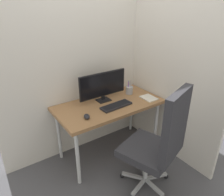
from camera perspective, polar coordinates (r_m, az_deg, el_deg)
The scene contains 10 objects.
ground_plane at distance 2.97m, azimuth -0.71°, elevation -13.99°, with size 8.00×8.00×0.00m, color #4C4C51.
wall_back at distance 2.66m, azimuth -5.37°, elevation 14.73°, with size 2.46×0.04×2.80m, color silver.
wall_side_right at distance 2.67m, azimuth 13.72°, elevation 14.23°, with size 0.04×1.82×2.80m, color silver.
desk at distance 2.61m, azimuth -0.79°, elevation -2.76°, with size 1.29×0.66×0.72m.
office_chair at distance 2.14m, azimuth 12.68°, elevation -11.28°, with size 0.62×0.65×1.18m.
monitor at distance 2.59m, azimuth -2.45°, elevation 3.42°, with size 0.63×0.13×0.36m.
keyboard at distance 2.50m, azimuth 1.14°, elevation -2.06°, with size 0.39×0.15×0.03m.
mouse at distance 2.28m, azimuth -6.78°, elevation -4.92°, with size 0.06×0.10×0.04m, color black.
pen_holder at distance 2.84m, azimuth 4.65°, elevation 2.15°, with size 0.09×0.09×0.19m.
notebook at distance 2.75m, azimuth 9.81°, elevation 0.01°, with size 0.15×0.20×0.01m, color silver.
Camera 1 is at (-1.29, -1.92, 1.87)m, focal length 34.17 mm.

